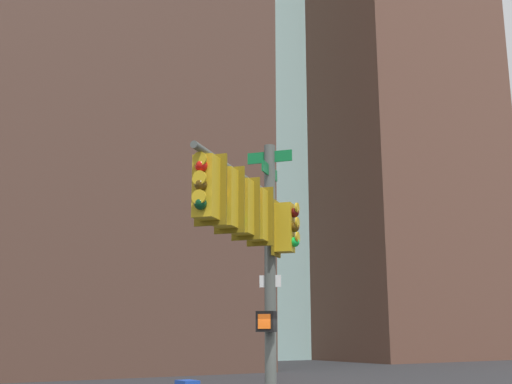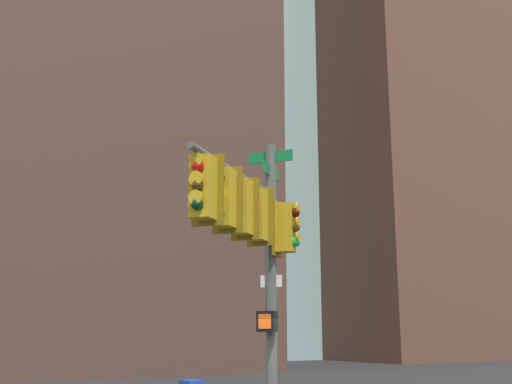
{
  "view_description": "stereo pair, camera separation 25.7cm",
  "coord_description": "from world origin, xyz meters",
  "views": [
    {
      "loc": [
        7.59,
        10.46,
        2.24
      ],
      "look_at": [
        1.09,
        0.37,
        4.91
      ],
      "focal_mm": 44.44,
      "sensor_mm": 36.0,
      "label": 1
    },
    {
      "loc": [
        7.37,
        10.59,
        2.24
      ],
      "look_at": [
        1.09,
        0.37,
        4.91
      ],
      "focal_mm": 44.44,
      "sensor_mm": 36.0,
      "label": 2
    }
  ],
  "objects": [
    {
      "name": "signal_pole_assembly",
      "position": [
        1.31,
        0.59,
        4.08
      ],
      "size": [
        3.52,
        2.85,
        6.11
      ],
      "rotation": [
        0.0,
        0.0,
        0.67
      ],
      "color": "#4C514C",
      "rests_on": "ground_plane"
    },
    {
      "name": "building_brick_midblock",
      "position": [
        -34.71,
        -33.84,
        21.02
      ],
      "size": [
        17.17,
        19.77,
        42.05
      ],
      "primitive_type": "cube",
      "color": "brown",
      "rests_on": "ground_plane"
    },
    {
      "name": "building_glass_tower",
      "position": [
        -30.32,
        -47.03,
        35.02
      ],
      "size": [
        31.9,
        27.5,
        70.03
      ],
      "primitive_type": "cube",
      "color": "#9EC6C1",
      "rests_on": "ground_plane"
    }
  ]
}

